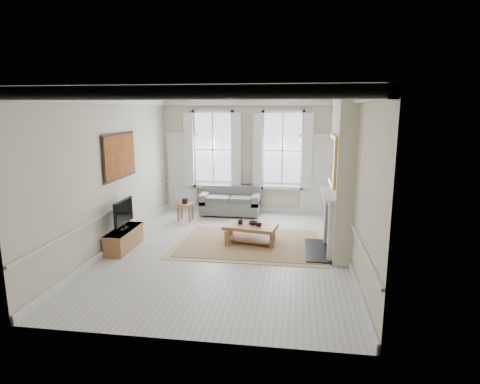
# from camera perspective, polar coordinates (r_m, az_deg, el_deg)

# --- Properties ---
(floor) EXTENTS (7.20, 7.20, 0.00)m
(floor) POSITION_cam_1_polar(r_m,az_deg,el_deg) (9.08, -1.74, -8.29)
(floor) COLOR #B7B5AD
(floor) RESTS_ON ground
(ceiling) EXTENTS (7.20, 7.20, 0.00)m
(ceiling) POSITION_cam_1_polar(r_m,az_deg,el_deg) (8.54, -1.89, 13.69)
(ceiling) COLOR white
(ceiling) RESTS_ON back_wall
(back_wall) EXTENTS (5.20, 0.00, 5.20)m
(back_wall) POSITION_cam_1_polar(r_m,az_deg,el_deg) (12.17, 1.09, 5.08)
(back_wall) COLOR beige
(back_wall) RESTS_ON floor
(left_wall) EXTENTS (0.00, 7.20, 7.20)m
(left_wall) POSITION_cam_1_polar(r_m,az_deg,el_deg) (9.44, -17.58, 2.61)
(left_wall) COLOR beige
(left_wall) RESTS_ON floor
(right_wall) EXTENTS (0.00, 7.20, 7.20)m
(right_wall) POSITION_cam_1_polar(r_m,az_deg,el_deg) (8.60, 15.54, 1.88)
(right_wall) COLOR beige
(right_wall) RESTS_ON floor
(window_left) EXTENTS (1.26, 0.20, 2.20)m
(window_left) POSITION_cam_1_polar(r_m,az_deg,el_deg) (12.27, -3.83, 6.05)
(window_left) COLOR #B2BCC6
(window_left) RESTS_ON back_wall
(window_right) EXTENTS (1.26, 0.20, 2.20)m
(window_right) POSITION_cam_1_polar(r_m,az_deg,el_deg) (12.02, 6.07, 5.89)
(window_right) COLOR #B2BCC6
(window_right) RESTS_ON back_wall
(door_left) EXTENTS (0.90, 0.08, 2.30)m
(door_left) POSITION_cam_1_polar(r_m,az_deg,el_deg) (12.62, -8.23, 2.67)
(door_left) COLOR silver
(door_left) RESTS_ON floor
(door_right) EXTENTS (0.90, 0.08, 2.30)m
(door_right) POSITION_cam_1_polar(r_m,az_deg,el_deg) (12.14, 10.72, 2.23)
(door_right) COLOR silver
(door_right) RESTS_ON floor
(painting) EXTENTS (0.05, 1.66, 1.06)m
(painting) POSITION_cam_1_polar(r_m,az_deg,el_deg) (9.65, -16.73, 4.94)
(painting) COLOR #A45C1C
(painting) RESTS_ON left_wall
(chimney_breast) EXTENTS (0.35, 1.70, 3.38)m
(chimney_breast) POSITION_cam_1_polar(r_m,az_deg,el_deg) (8.77, 14.24, 2.14)
(chimney_breast) COLOR beige
(chimney_breast) RESTS_ON floor
(hearth) EXTENTS (0.55, 1.50, 0.05)m
(hearth) POSITION_cam_1_polar(r_m,az_deg,el_deg) (9.15, 11.04, -8.17)
(hearth) COLOR black
(hearth) RESTS_ON floor
(fireplace) EXTENTS (0.21, 1.45, 1.33)m
(fireplace) POSITION_cam_1_polar(r_m,az_deg,el_deg) (8.95, 12.49, -3.93)
(fireplace) COLOR silver
(fireplace) RESTS_ON floor
(mirror) EXTENTS (0.06, 1.26, 1.06)m
(mirror) POSITION_cam_1_polar(r_m,az_deg,el_deg) (8.70, 12.94, 4.46)
(mirror) COLOR gold
(mirror) RESTS_ON chimney_breast
(sofa) EXTENTS (1.74, 0.85, 0.83)m
(sofa) POSITION_cam_1_polar(r_m,az_deg,el_deg) (11.99, -1.33, -1.57)
(sofa) COLOR #5B5C59
(sofa) RESTS_ON floor
(side_table) EXTENTS (0.52, 0.52, 0.49)m
(side_table) POSITION_cam_1_polar(r_m,az_deg,el_deg) (11.45, -7.79, -2.14)
(side_table) COLOR brown
(side_table) RESTS_ON floor
(rug) EXTENTS (3.50, 2.60, 0.02)m
(rug) POSITION_cam_1_polar(r_m,az_deg,el_deg) (9.52, 1.51, -7.25)
(rug) COLOR #95734D
(rug) RESTS_ON floor
(coffee_table) EXTENTS (1.30, 0.90, 0.45)m
(coffee_table) POSITION_cam_1_polar(r_m,az_deg,el_deg) (9.41, 1.52, -5.21)
(coffee_table) COLOR brown
(coffee_table) RESTS_ON rug
(ceramic_pot_a) EXTENTS (0.11, 0.11, 0.11)m
(ceramic_pot_a) POSITION_cam_1_polar(r_m,az_deg,el_deg) (9.45, 0.05, -4.28)
(ceramic_pot_a) COLOR black
(ceramic_pot_a) RESTS_ON coffee_table
(ceramic_pot_b) EXTENTS (0.12, 0.12, 0.09)m
(ceramic_pot_b) POSITION_cam_1_polar(r_m,az_deg,el_deg) (9.31, 2.72, -4.61)
(ceramic_pot_b) COLOR black
(ceramic_pot_b) RESTS_ON coffee_table
(bowl) EXTENTS (0.29, 0.29, 0.06)m
(bowl) POSITION_cam_1_polar(r_m,az_deg,el_deg) (9.47, 1.90, -4.42)
(bowl) COLOR black
(bowl) RESTS_ON coffee_table
(tv_stand) EXTENTS (0.41, 1.28, 0.46)m
(tv_stand) POSITION_cam_1_polar(r_m,az_deg,el_deg) (9.48, -16.15, -6.43)
(tv_stand) COLOR brown
(tv_stand) RESTS_ON floor
(tv) EXTENTS (0.08, 0.90, 0.68)m
(tv) POSITION_cam_1_polar(r_m,az_deg,el_deg) (9.30, -16.23, -2.79)
(tv) COLOR black
(tv) RESTS_ON tv_stand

